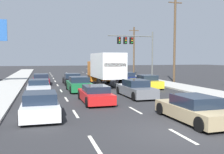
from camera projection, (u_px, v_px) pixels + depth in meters
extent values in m
plane|color=#2B2B2D|center=(81.00, 80.00, 34.20)|extent=(140.00, 140.00, 0.00)
cube|color=#B2AFA8|center=(154.00, 81.00, 31.67)|extent=(3.06, 80.00, 0.14)
cube|color=#B2AFA8|center=(9.00, 85.00, 27.12)|extent=(3.06, 80.00, 0.14)
cube|color=silver|center=(94.00, 144.00, 8.72)|extent=(0.14, 2.00, 0.01)
cube|color=silver|center=(75.00, 114.00, 13.53)|extent=(0.14, 2.00, 0.01)
cube|color=silver|center=(66.00, 99.00, 18.33)|extent=(0.14, 2.00, 0.01)
cube|color=silver|center=(61.00, 91.00, 23.13)|extent=(0.14, 2.00, 0.01)
cube|color=silver|center=(58.00, 85.00, 27.93)|extent=(0.14, 2.00, 0.01)
cube|color=silver|center=(55.00, 81.00, 32.74)|extent=(0.14, 2.00, 0.01)
cube|color=silver|center=(53.00, 78.00, 37.54)|extent=(0.14, 2.00, 0.01)
cube|color=silver|center=(52.00, 76.00, 42.34)|extent=(0.14, 2.00, 0.01)
cube|color=silver|center=(51.00, 74.00, 47.14)|extent=(0.14, 2.00, 0.01)
cube|color=silver|center=(50.00, 73.00, 51.95)|extent=(0.14, 2.00, 0.01)
cube|color=silver|center=(182.00, 136.00, 9.64)|extent=(0.14, 2.00, 0.01)
cube|color=silver|center=(135.00, 110.00, 14.44)|extent=(0.14, 2.00, 0.01)
cube|color=silver|center=(112.00, 97.00, 19.24)|extent=(0.14, 2.00, 0.01)
cube|color=silver|center=(98.00, 89.00, 24.04)|extent=(0.14, 2.00, 0.01)
cube|color=silver|center=(88.00, 84.00, 28.85)|extent=(0.14, 2.00, 0.01)
cube|color=silver|center=(81.00, 81.00, 33.65)|extent=(0.14, 2.00, 0.01)
cube|color=silver|center=(76.00, 78.00, 38.45)|extent=(0.14, 2.00, 0.01)
cube|color=silver|center=(72.00, 76.00, 43.25)|extent=(0.14, 2.00, 0.01)
cube|color=silver|center=(69.00, 74.00, 48.06)|extent=(0.14, 2.00, 0.01)
cube|color=silver|center=(67.00, 72.00, 52.86)|extent=(0.14, 2.00, 0.01)
cube|color=silver|center=(188.00, 107.00, 15.35)|extent=(0.14, 2.00, 0.01)
cube|color=silver|center=(153.00, 95.00, 20.16)|extent=(0.14, 2.00, 0.01)
cube|color=silver|center=(131.00, 88.00, 24.96)|extent=(0.14, 2.00, 0.01)
cube|color=silver|center=(117.00, 83.00, 29.76)|extent=(0.14, 2.00, 0.01)
cube|color=silver|center=(106.00, 80.00, 34.56)|extent=(0.14, 2.00, 0.01)
cube|color=silver|center=(98.00, 77.00, 39.36)|extent=(0.14, 2.00, 0.01)
cube|color=silver|center=(92.00, 75.00, 44.17)|extent=(0.14, 2.00, 0.01)
cube|color=silver|center=(87.00, 74.00, 48.97)|extent=(0.14, 2.00, 0.01)
cube|color=silver|center=(83.00, 72.00, 53.77)|extent=(0.14, 2.00, 0.01)
cube|color=maroon|center=(41.00, 81.00, 28.73)|extent=(1.77, 4.10, 0.58)
cube|color=#192333|center=(41.00, 76.00, 28.70)|extent=(1.56, 2.07, 0.48)
cylinder|color=black|center=(34.00, 81.00, 29.95)|extent=(0.22, 0.64, 0.64)
cylinder|color=black|center=(48.00, 80.00, 30.40)|extent=(0.22, 0.64, 0.64)
cylinder|color=black|center=(33.00, 83.00, 27.08)|extent=(0.22, 0.64, 0.64)
cylinder|color=black|center=(49.00, 83.00, 27.53)|extent=(0.22, 0.64, 0.64)
cube|color=#B7BABF|center=(39.00, 89.00, 20.70)|extent=(1.77, 4.43, 0.69)
cube|color=#192333|center=(39.00, 82.00, 20.61)|extent=(1.54, 1.92, 0.41)
cylinder|color=black|center=(29.00, 89.00, 22.08)|extent=(0.23, 0.64, 0.64)
cylinder|color=black|center=(48.00, 88.00, 22.53)|extent=(0.23, 0.64, 0.64)
cylinder|color=black|center=(28.00, 94.00, 18.90)|extent=(0.23, 0.64, 0.64)
cylinder|color=black|center=(50.00, 93.00, 19.35)|extent=(0.23, 0.64, 0.64)
cube|color=white|center=(40.00, 107.00, 12.91)|extent=(1.78, 4.40, 0.63)
cube|color=#192333|center=(40.00, 97.00, 12.61)|extent=(1.56, 2.09, 0.50)
cylinder|color=black|center=(25.00, 105.00, 14.28)|extent=(0.22, 0.64, 0.64)
cylinder|color=black|center=(55.00, 104.00, 14.73)|extent=(0.22, 0.64, 0.64)
cylinder|color=black|center=(21.00, 118.00, 11.12)|extent=(0.22, 0.64, 0.64)
cylinder|color=black|center=(59.00, 116.00, 11.56)|extent=(0.22, 0.64, 0.64)
cube|color=black|center=(72.00, 80.00, 29.02)|extent=(1.83, 4.01, 0.61)
cube|color=#192333|center=(72.00, 76.00, 28.88)|extent=(1.61, 1.95, 0.48)
cylinder|color=black|center=(64.00, 80.00, 30.19)|extent=(0.22, 0.64, 0.64)
cylinder|color=black|center=(78.00, 80.00, 30.65)|extent=(0.22, 0.64, 0.64)
cylinder|color=black|center=(66.00, 83.00, 27.40)|extent=(0.22, 0.64, 0.64)
cylinder|color=black|center=(82.00, 82.00, 27.86)|extent=(0.22, 0.64, 0.64)
cube|color=#196B38|center=(79.00, 86.00, 22.79)|extent=(1.86, 4.12, 0.70)
cube|color=#192333|center=(79.00, 79.00, 22.57)|extent=(1.62, 1.93, 0.49)
cylinder|color=black|center=(67.00, 86.00, 24.01)|extent=(0.23, 0.64, 0.64)
cylinder|color=black|center=(85.00, 86.00, 24.48)|extent=(0.23, 0.64, 0.64)
cylinder|color=black|center=(71.00, 90.00, 21.13)|extent=(0.23, 0.64, 0.64)
cylinder|color=black|center=(91.00, 89.00, 21.60)|extent=(0.23, 0.64, 0.64)
cube|color=red|center=(95.00, 96.00, 16.98)|extent=(1.74, 4.31, 0.59)
cube|color=#192333|center=(96.00, 89.00, 16.77)|extent=(1.52, 2.07, 0.43)
cylinder|color=black|center=(80.00, 95.00, 18.32)|extent=(0.22, 0.64, 0.64)
cylinder|color=black|center=(101.00, 94.00, 18.74)|extent=(0.22, 0.64, 0.64)
cylinder|color=black|center=(88.00, 102.00, 15.23)|extent=(0.22, 0.64, 0.64)
cylinder|color=black|center=(113.00, 101.00, 15.66)|extent=(0.22, 0.64, 0.64)
cube|color=white|center=(107.00, 65.00, 26.36)|extent=(2.49, 5.69, 2.53)
cube|color=red|center=(115.00, 65.00, 23.66)|extent=(2.17, 0.07, 0.36)
cube|color=orange|center=(99.00, 71.00, 30.07)|extent=(2.34, 2.01, 2.29)
cylinder|color=black|center=(89.00, 79.00, 29.82)|extent=(0.31, 0.96, 0.96)
cylinder|color=black|center=(108.00, 79.00, 30.47)|extent=(0.31, 0.96, 0.96)
cylinder|color=black|center=(99.00, 83.00, 25.08)|extent=(0.31, 0.96, 0.96)
cylinder|color=black|center=(121.00, 83.00, 25.73)|extent=(0.31, 0.96, 0.96)
cube|color=slate|center=(136.00, 91.00, 19.47)|extent=(1.77, 4.68, 0.67)
cube|color=#192333|center=(136.00, 83.00, 19.42)|extent=(1.54, 2.08, 0.51)
cylinder|color=black|center=(119.00, 90.00, 20.97)|extent=(0.23, 0.64, 0.64)
cylinder|color=black|center=(137.00, 90.00, 21.41)|extent=(0.23, 0.64, 0.64)
cylinder|color=black|center=(134.00, 96.00, 17.55)|extent=(0.23, 0.64, 0.64)
cylinder|color=black|center=(156.00, 95.00, 18.00)|extent=(0.23, 0.64, 0.64)
cube|color=tan|center=(193.00, 112.00, 11.91)|extent=(1.86, 4.44, 0.59)
cube|color=#192333|center=(195.00, 101.00, 11.76)|extent=(1.59, 2.06, 0.49)
cylinder|color=black|center=(161.00, 109.00, 13.25)|extent=(0.24, 0.65, 0.64)
cylinder|color=black|center=(188.00, 107.00, 13.73)|extent=(0.24, 0.65, 0.64)
cylinder|color=black|center=(200.00, 124.00, 10.11)|extent=(0.24, 0.65, 0.64)
cube|color=#141E4C|center=(127.00, 79.00, 31.63)|extent=(1.83, 4.10, 0.60)
cube|color=#192333|center=(127.00, 74.00, 31.58)|extent=(1.60, 1.83, 0.49)
cylinder|color=black|center=(117.00, 79.00, 32.85)|extent=(0.22, 0.64, 0.64)
cylinder|color=black|center=(129.00, 78.00, 33.31)|extent=(0.22, 0.64, 0.64)
cylinder|color=black|center=(124.00, 81.00, 29.97)|extent=(0.22, 0.64, 0.64)
cylinder|color=black|center=(138.00, 80.00, 30.43)|extent=(0.22, 0.64, 0.64)
cube|color=yellow|center=(146.00, 83.00, 25.29)|extent=(1.84, 4.34, 0.68)
cube|color=#192333|center=(147.00, 77.00, 25.02)|extent=(1.58, 1.88, 0.49)
cylinder|color=black|center=(133.00, 83.00, 26.60)|extent=(0.23, 0.64, 0.64)
cylinder|color=black|center=(147.00, 83.00, 27.07)|extent=(0.23, 0.64, 0.64)
cylinder|color=black|center=(145.00, 87.00, 23.54)|extent=(0.23, 0.64, 0.64)
cylinder|color=black|center=(161.00, 86.00, 24.01)|extent=(0.23, 0.64, 0.64)
cylinder|color=#595B56|center=(152.00, 55.00, 36.81)|extent=(0.20, 0.20, 6.76)
cylinder|color=#595B56|center=(131.00, 36.00, 35.72)|extent=(6.64, 0.14, 0.14)
cube|color=black|center=(131.00, 41.00, 35.79)|extent=(0.40, 0.56, 0.95)
sphere|color=red|center=(132.00, 38.00, 35.47)|extent=(0.20, 0.20, 0.20)
sphere|color=orange|center=(132.00, 41.00, 35.50)|extent=(0.20, 0.20, 0.20)
sphere|color=green|center=(132.00, 43.00, 35.52)|extent=(0.20, 0.20, 0.20)
cube|color=black|center=(125.00, 41.00, 35.55)|extent=(0.40, 0.56, 0.95)
sphere|color=red|center=(126.00, 38.00, 35.23)|extent=(0.20, 0.20, 0.20)
sphere|color=orange|center=(126.00, 40.00, 35.25)|extent=(0.20, 0.20, 0.20)
sphere|color=green|center=(126.00, 43.00, 35.27)|extent=(0.20, 0.20, 0.20)
cube|color=black|center=(119.00, 40.00, 35.30)|extent=(0.40, 0.56, 0.95)
sphere|color=red|center=(120.00, 38.00, 34.98)|extent=(0.20, 0.20, 0.20)
sphere|color=orange|center=(120.00, 40.00, 35.00)|extent=(0.20, 0.20, 0.20)
sphere|color=green|center=(120.00, 42.00, 35.03)|extent=(0.20, 0.20, 0.20)
cylinder|color=brown|center=(175.00, 40.00, 31.51)|extent=(0.28, 0.28, 10.38)
cube|color=brown|center=(175.00, 3.00, 31.17)|extent=(1.80, 0.12, 0.12)
cylinder|color=brown|center=(134.00, 51.00, 45.18)|extent=(0.28, 0.28, 8.46)
cube|color=brown|center=(134.00, 30.00, 44.92)|extent=(1.80, 0.12, 0.12)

